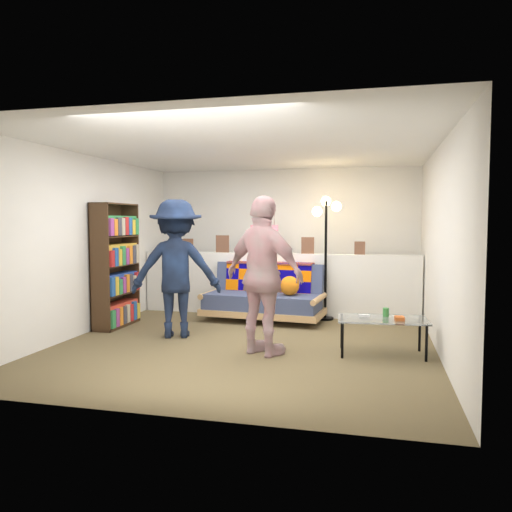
{
  "coord_description": "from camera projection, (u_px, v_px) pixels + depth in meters",
  "views": [
    {
      "loc": [
        1.56,
        -6.0,
        1.51
      ],
      "look_at": [
        0.0,
        0.4,
        1.05
      ],
      "focal_mm": 35.0,
      "sensor_mm": 36.0,
      "label": 1
    }
  ],
  "objects": [
    {
      "name": "person_left",
      "position": [
        176.0,
        268.0,
        6.49
      ],
      "size": [
        1.31,
        0.99,
        1.79
      ],
      "primitive_type": "imported",
      "rotation": [
        0.0,
        0.0,
        3.46
      ],
      "color": "black",
      "rests_on": "ground"
    },
    {
      "name": "floor_lamp",
      "position": [
        326.0,
        232.0,
        7.62
      ],
      "size": [
        0.44,
        0.36,
        1.89
      ],
      "color": "black",
      "rests_on": "ground"
    },
    {
      "name": "room_shell",
      "position": [
        257.0,
        209.0,
        6.62
      ],
      "size": [
        4.6,
        5.05,
        2.45
      ],
      "color": "silver",
      "rests_on": "ground"
    },
    {
      "name": "ground",
      "position": [
        249.0,
        341.0,
        6.28
      ],
      "size": [
        5.0,
        5.0,
        0.0
      ],
      "primitive_type": "plane",
      "color": "brown",
      "rests_on": "ground"
    },
    {
      "name": "half_wall_ledge",
      "position": [
        277.0,
        284.0,
        7.99
      ],
      "size": [
        4.45,
        0.15,
        1.0
      ],
      "primitive_type": "cube",
      "color": "silver",
      "rests_on": "ground"
    },
    {
      "name": "coffee_table",
      "position": [
        383.0,
        321.0,
        5.63
      ],
      "size": [
        1.03,
        0.62,
        0.52
      ],
      "color": "black",
      "rests_on": "ground"
    },
    {
      "name": "futon_sofa",
      "position": [
        265.0,
        297.0,
        7.58
      ],
      "size": [
        1.87,
        1.02,
        0.78
      ],
      "color": "tan",
      "rests_on": "ground"
    },
    {
      "name": "person_right",
      "position": [
        264.0,
        276.0,
        5.59
      ],
      "size": [
        1.14,
        0.87,
        1.8
      ],
      "primitive_type": "imported",
      "rotation": [
        0.0,
        0.0,
        2.66
      ],
      "color": "pink",
      "rests_on": "ground"
    },
    {
      "name": "bookshelf",
      "position": [
        116.0,
        269.0,
        7.14
      ],
      "size": [
        0.29,
        0.88,
        1.76
      ],
      "color": "#311E10",
      "rests_on": "ground"
    },
    {
      "name": "ledge_decor",
      "position": [
        263.0,
        242.0,
        7.98
      ],
      "size": [
        2.97,
        0.02,
        0.45
      ],
      "color": "brown",
      "rests_on": "half_wall_ledge"
    }
  ]
}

